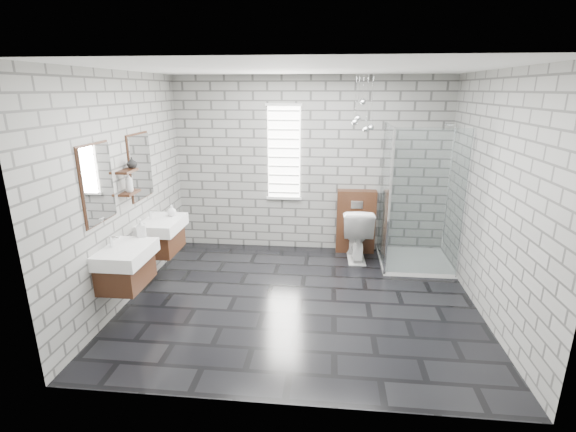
% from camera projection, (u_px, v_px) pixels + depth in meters
% --- Properties ---
extents(floor, '(4.20, 3.60, 0.02)m').
position_uv_depth(floor, '(300.00, 300.00, 5.15)').
color(floor, black).
rests_on(floor, ground).
extents(ceiling, '(4.20, 3.60, 0.02)m').
position_uv_depth(ceiling, '(303.00, 67.00, 4.36)').
color(ceiling, white).
rests_on(ceiling, wall_back).
extents(wall_back, '(4.20, 0.02, 2.70)m').
position_uv_depth(wall_back, '(310.00, 166.00, 6.48)').
color(wall_back, gray).
rests_on(wall_back, floor).
extents(wall_front, '(4.20, 0.02, 2.70)m').
position_uv_depth(wall_front, '(284.00, 253.00, 3.03)').
color(wall_front, gray).
rests_on(wall_front, floor).
extents(wall_left, '(0.02, 3.60, 2.70)m').
position_uv_depth(wall_left, '(125.00, 189.00, 4.96)').
color(wall_left, gray).
rests_on(wall_left, floor).
extents(wall_right, '(0.02, 3.60, 2.70)m').
position_uv_depth(wall_right, '(494.00, 198.00, 4.55)').
color(wall_right, gray).
rests_on(wall_right, floor).
extents(vanity_left, '(0.47, 0.70, 1.57)m').
position_uv_depth(vanity_left, '(123.00, 255.00, 4.54)').
color(vanity_left, '#452515').
rests_on(vanity_left, wall_left).
extents(vanity_right, '(0.47, 0.70, 1.57)m').
position_uv_depth(vanity_right, '(160.00, 226.00, 5.51)').
color(vanity_right, '#452515').
rests_on(vanity_right, wall_left).
extents(shelf_lower, '(0.14, 0.30, 0.03)m').
position_uv_depth(shelf_lower, '(130.00, 193.00, 4.91)').
color(shelf_lower, '#452515').
rests_on(shelf_lower, wall_left).
extents(shelf_upper, '(0.14, 0.30, 0.03)m').
position_uv_depth(shelf_upper, '(127.00, 171.00, 4.84)').
color(shelf_upper, '#452515').
rests_on(shelf_upper, wall_left).
extents(window, '(0.56, 0.05, 1.48)m').
position_uv_depth(window, '(284.00, 153.00, 6.43)').
color(window, white).
rests_on(window, wall_back).
extents(cistern_panel, '(0.60, 0.20, 1.00)m').
position_uv_depth(cistern_panel, '(356.00, 221.00, 6.55)').
color(cistern_panel, '#452515').
rests_on(cistern_panel, floor).
extents(flush_plate, '(0.18, 0.01, 0.12)m').
position_uv_depth(flush_plate, '(357.00, 205.00, 6.36)').
color(flush_plate, silver).
rests_on(flush_plate, cistern_panel).
extents(shower_enclosure, '(1.00, 1.00, 2.03)m').
position_uv_depth(shower_enclosure, '(411.00, 234.00, 5.98)').
color(shower_enclosure, white).
rests_on(shower_enclosure, floor).
extents(pendant_cluster, '(0.32, 0.23, 0.78)m').
position_uv_depth(pendant_cluster, '(362.00, 119.00, 5.76)').
color(pendant_cluster, silver).
rests_on(pendant_cluster, ceiling).
extents(toilet, '(0.48, 0.81, 0.81)m').
position_uv_depth(toilet, '(356.00, 233.00, 6.32)').
color(toilet, white).
rests_on(toilet, floor).
extents(soap_bottle_a, '(0.13, 0.13, 0.21)m').
position_uv_depth(soap_bottle_a, '(141.00, 228.00, 4.81)').
color(soap_bottle_a, '#B2B2B2').
rests_on(soap_bottle_a, vanity_left).
extents(soap_bottle_b, '(0.14, 0.14, 0.15)m').
position_uv_depth(soap_bottle_b, '(172.00, 210.00, 5.61)').
color(soap_bottle_b, '#B2B2B2').
rests_on(soap_bottle_b, vanity_right).
extents(soap_bottle_c, '(0.11, 0.11, 0.23)m').
position_uv_depth(soap_bottle_c, '(129.00, 182.00, 4.86)').
color(soap_bottle_c, '#B2B2B2').
rests_on(soap_bottle_c, shelf_lower).
extents(vase, '(0.15, 0.15, 0.13)m').
position_uv_depth(vase, '(132.00, 163.00, 4.92)').
color(vase, '#B2B2B2').
rests_on(vase, shelf_upper).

